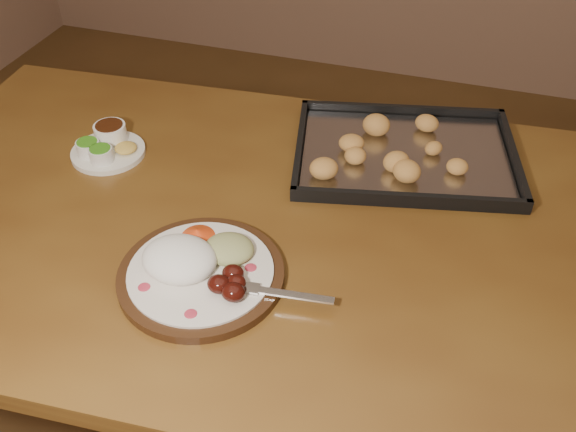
% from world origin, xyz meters
% --- Properties ---
extents(ground, '(4.00, 4.00, 0.00)m').
position_xyz_m(ground, '(0.00, 0.00, 0.00)').
color(ground, brown).
rests_on(ground, ground).
extents(dining_table, '(1.56, 1.01, 0.75)m').
position_xyz_m(dining_table, '(-0.07, -0.07, 0.65)').
color(dining_table, brown).
rests_on(dining_table, ground).
extents(dinner_plate, '(0.37, 0.28, 0.06)m').
position_xyz_m(dinner_plate, '(-0.11, -0.24, 0.77)').
color(dinner_plate, '#321C0D').
rests_on(dinner_plate, dining_table).
extents(condiment_saucer, '(0.15, 0.15, 0.05)m').
position_xyz_m(condiment_saucer, '(-0.44, 0.04, 0.77)').
color(condiment_saucer, silver).
rests_on(condiment_saucer, dining_table).
extents(baking_tray, '(0.51, 0.42, 0.05)m').
position_xyz_m(baking_tray, '(0.16, 0.21, 0.76)').
color(baking_tray, black).
rests_on(baking_tray, dining_table).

